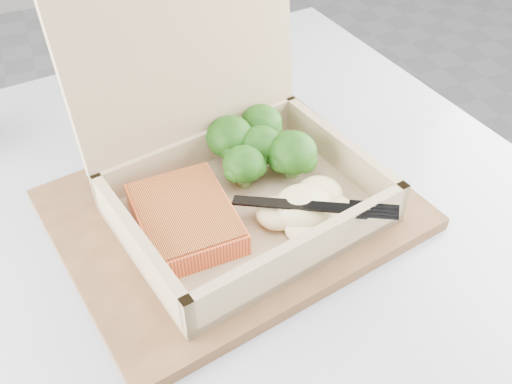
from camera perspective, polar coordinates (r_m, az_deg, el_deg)
name	(u,v)px	position (r m, az deg, el deg)	size (l,w,h in m)	color
floor	(257,359)	(1.32, 0.13, -16.32)	(4.00, 4.00, 0.00)	#99989E
cafe_table	(219,330)	(0.72, -3.68, -13.61)	(0.84, 0.84, 0.71)	black
serving_tray	(233,209)	(0.59, -2.34, -1.74)	(0.34, 0.27, 0.01)	brown
takeout_container	(227,153)	(0.56, -2.96, 3.94)	(0.28, 0.26, 0.23)	#A18760
salmon_fillet	(185,218)	(0.54, -7.08, -2.64)	(0.09, 0.11, 0.02)	orange
broccoli_pile	(261,150)	(0.60, 0.53, 4.21)	(0.12, 0.12, 0.04)	#296917
mashed_potatoes	(304,207)	(0.54, 4.79, -1.49)	(0.09, 0.08, 0.03)	#F3E79E
plastic_fork	(269,201)	(0.53, 1.26, -0.91)	(0.14, 0.10, 0.01)	black
receipt	(166,130)	(0.71, -8.98, 6.11)	(0.08, 0.15, 0.00)	silver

